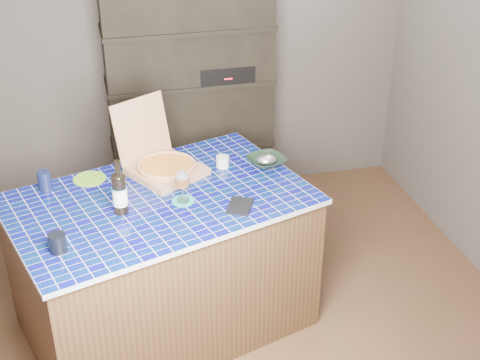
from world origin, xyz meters
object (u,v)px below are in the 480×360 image
object	(u,v)px
kitchen_island	(163,263)
mead_bottle	(120,193)
bowl	(267,161)
pizza_box	(164,164)
wine_glass	(182,180)
dvd_case	(240,206)

from	to	relation	value
kitchen_island	mead_bottle	bearing A→B (deg)	-171.64
mead_bottle	bowl	world-z (taller)	mead_bottle
mead_bottle	bowl	distance (m)	0.97
kitchen_island	pizza_box	distance (m)	0.58
wine_glass	bowl	xyz separation A→B (m)	(0.57, 0.31, -0.11)
pizza_box	mead_bottle	xyz separation A→B (m)	(-0.29, -0.39, 0.06)
mead_bottle	dvd_case	bearing A→B (deg)	-9.33
mead_bottle	wine_glass	distance (m)	0.34
pizza_box	wine_glass	bearing A→B (deg)	-111.88
dvd_case	pizza_box	bearing A→B (deg)	150.41
wine_glass	bowl	distance (m)	0.65
kitchen_island	mead_bottle	xyz separation A→B (m)	(-0.22, -0.10, 0.57)
kitchen_island	pizza_box	world-z (taller)	pizza_box
pizza_box	bowl	distance (m)	0.62
pizza_box	wine_glass	world-z (taller)	pizza_box
pizza_box	bowl	xyz separation A→B (m)	(0.62, -0.05, -0.03)
kitchen_island	dvd_case	xyz separation A→B (m)	(0.42, -0.21, 0.45)
kitchen_island	wine_glass	size ratio (longest dim) A/B	9.93
kitchen_island	wine_glass	distance (m)	0.60
dvd_case	bowl	world-z (taller)	bowl
kitchen_island	mead_bottle	world-z (taller)	mead_bottle
kitchen_island	dvd_case	bearing A→B (deg)	-43.98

